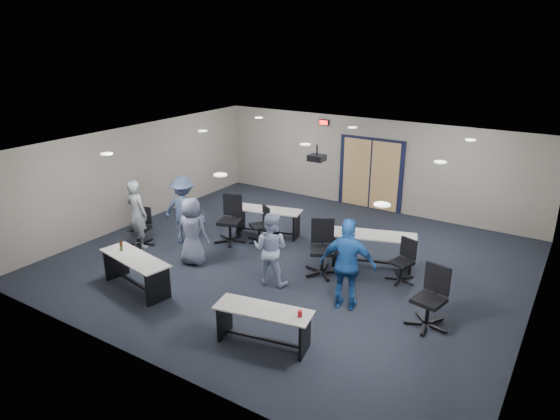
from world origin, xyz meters
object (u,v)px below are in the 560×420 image
Objects in this scene: chair_back_b at (259,224)px; person_plaid at (192,231)px; table_front_left at (135,267)px; table_back_right at (373,244)px; chair_loose_right at (429,298)px; chair_loose_left at (141,227)px; person_gray at (137,214)px; person_navy at (348,265)px; chair_back_c at (322,248)px; person_back at (184,210)px; chair_back_a at (230,220)px; chair_back_d at (402,261)px; person_lightblue at (270,249)px; table_front_right at (264,320)px; table_back_left at (268,217)px.

person_plaid reaches higher than chair_back_b.
table_front_left reaches higher than table_back_right.
chair_loose_right is 5.34m from person_plaid.
person_gray reaches higher than chair_loose_left.
chair_back_c is at bearing -57.75° from person_navy.
chair_loose_right is 6.37m from person_back.
table_back_right is 4.71m from person_back.
person_back reaches higher than chair_back_a.
person_lightblue is (-2.30, -1.57, 0.32)m from chair_back_d.
chair_back_c is 1.70m from chair_back_d.
chair_back_b is at bearing -161.55° from person_back.
chair_back_a is (0.11, 3.00, 0.10)m from table_front_left.
person_plaid is at bearing -105.18° from chair_back_a.
chair_back_b is (0.71, 3.42, -0.04)m from table_front_left.
person_lightblue is (1.48, -1.71, 0.33)m from chair_back_b.
person_back is at bearing 155.23° from chair_back_c.
person_back reaches higher than person_plaid.
person_lightblue is (2.19, 1.71, 0.29)m from table_front_left.
table_front_left is at bearing -153.40° from table_back_right.
person_plaid is (-5.33, -0.27, 0.22)m from chair_loose_right.
table_front_right is 4.92m from person_back.
table_front_left is 1.08× the size of person_gray.
table_front_right is 2.23m from person_lightblue.
chair_loose_right is at bearing 173.16° from person_navy.
chair_back_b is at bearing 132.14° from chair_back_c.
chair_loose_left is (-2.29, -2.25, -0.01)m from table_back_left.
chair_loose_right is at bearing 160.13° from person_back.
person_gray is (-2.25, -2.36, 0.38)m from table_back_left.
chair_loose_left reaches higher than table_back_right.
chair_back_c reaches higher than table_front_left.
table_back_left is 1.53× the size of chair_back_a.
table_back_right is 1.27× the size of person_plaid.
person_gray is at bearing 164.93° from chair_back_c.
chair_loose_left is at bearing -10.56° from person_lightblue.
person_plaid is at bearing 172.93° from chair_back_c.
chair_back_b is 0.58× the size of person_plaid.
person_navy is at bearing -36.54° from chair_back_a.
table_front_right is 3.67m from chair_back_d.
table_back_right is at bearing -138.75° from person_lightblue.
chair_loose_right is at bearing -29.48° from chair_back_a.
chair_loose_left is 1.15m from person_back.
chair_back_d is (4.49, 3.28, -0.03)m from table_front_left.
table_back_left is 2.41m from person_plaid.
table_front_left is at bearing -126.28° from chair_back_d.
chair_back_a reaches higher than table_back_right.
table_front_right is at bearing -113.52° from table_back_right.
chair_loose_left is 0.52× the size of person_navy.
chair_back_d is (3.84, -0.63, -0.02)m from table_back_left.
table_front_right is 4.90m from table_back_left.
table_front_right is 1.85× the size of chair_loose_left.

